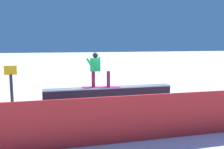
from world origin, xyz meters
TOP-DOWN VIEW (x-y plane):
  - ground_plane at (0.00, 0.00)m, footprint 120.00×120.00m
  - grind_box at (0.00, 0.00)m, footprint 5.22×0.69m
  - snowboarder at (0.49, -0.05)m, footprint 1.55×0.65m
  - safety_fence at (0.00, 3.69)m, footprint 10.62×0.50m
  - trail_marker at (3.57, 0.61)m, footprint 0.40×0.10m

SIDE VIEW (x-z plane):
  - ground_plane at x=0.00m, z-range 0.00..0.00m
  - grind_box at x=0.00m, z-range -0.03..0.68m
  - safety_fence at x=0.00m, z-range 0.00..1.18m
  - trail_marker at x=3.57m, z-range 0.07..1.79m
  - snowboarder at x=0.49m, z-range 0.77..2.16m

